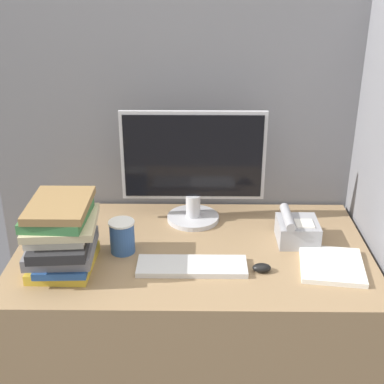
# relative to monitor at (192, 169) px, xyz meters

# --- Properties ---
(cubicle_panel_rear) EXTENTS (1.74, 0.04, 1.68)m
(cubicle_panel_rear) POSITION_rel_monitor_xyz_m (0.00, 0.19, -0.12)
(cubicle_panel_rear) COLOR slate
(cubicle_panel_rear) RESTS_ON ground_plane
(cubicle_panel_right) EXTENTS (0.04, 0.84, 1.68)m
(cubicle_panel_right) POSITION_rel_monitor_xyz_m (0.71, -0.21, -0.12)
(cubicle_panel_right) COLOR slate
(cubicle_panel_right) RESTS_ON ground_plane
(desk) EXTENTS (1.34, 0.78, 0.73)m
(desk) POSITION_rel_monitor_xyz_m (0.00, -0.24, -0.60)
(desk) COLOR #937551
(desk) RESTS_ON ground_plane
(monitor) EXTENTS (0.58, 0.22, 0.47)m
(monitor) POSITION_rel_monitor_xyz_m (0.00, 0.00, 0.00)
(monitor) COLOR #B7B7BC
(monitor) RESTS_ON desk
(keyboard) EXTENTS (0.39, 0.13, 0.02)m
(keyboard) POSITION_rel_monitor_xyz_m (0.01, -0.38, -0.22)
(keyboard) COLOR silver
(keyboard) RESTS_ON desk
(mouse) EXTENTS (0.07, 0.04, 0.03)m
(mouse) POSITION_rel_monitor_xyz_m (0.25, -0.40, -0.22)
(mouse) COLOR black
(mouse) RESTS_ON desk
(coffee_cup) EXTENTS (0.10, 0.10, 0.13)m
(coffee_cup) POSITION_rel_monitor_xyz_m (-0.26, -0.27, -0.17)
(coffee_cup) COLOR #335999
(coffee_cup) RESTS_ON desk
(book_stack) EXTENTS (0.26, 0.31, 0.26)m
(book_stack) POSITION_rel_monitor_xyz_m (-0.45, -0.38, -0.10)
(book_stack) COLOR gold
(book_stack) RESTS_ON desk
(desk_telephone) EXTENTS (0.16, 0.18, 0.12)m
(desk_telephone) POSITION_rel_monitor_xyz_m (0.41, -0.18, -0.18)
(desk_telephone) COLOR #99999E
(desk_telephone) RESTS_ON desk
(paper_pile) EXTENTS (0.25, 0.27, 0.02)m
(paper_pile) POSITION_rel_monitor_xyz_m (0.51, -0.37, -0.22)
(paper_pile) COLOR white
(paper_pile) RESTS_ON desk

